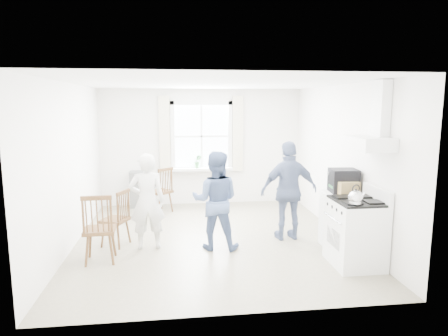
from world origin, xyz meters
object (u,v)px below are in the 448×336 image
(windsor_chair_c, at_px, (120,212))
(person_left, at_px, (147,202))
(windsor_chair_b, at_px, (98,222))
(low_cabinet, at_px, (340,220))
(stereo_stack, at_px, (344,181))
(gas_stove, at_px, (356,232))
(windsor_chair_a, at_px, (163,185))
(person_mid, at_px, (215,200))
(person_right, at_px, (289,191))

(windsor_chair_c, bearing_deg, person_left, -21.39)
(windsor_chair_b, bearing_deg, low_cabinet, 3.57)
(windsor_chair_c, bearing_deg, stereo_stack, -8.10)
(gas_stove, bearing_deg, low_cabinet, 84.32)
(windsor_chair_a, xyz_separation_m, person_left, (-0.20, -2.06, 0.17))
(windsor_chair_a, distance_m, person_mid, 2.35)
(stereo_stack, relative_size, windsor_chair_b, 0.43)
(person_mid, bearing_deg, windsor_chair_c, 1.40)
(windsor_chair_b, bearing_deg, person_mid, 14.50)
(windsor_chair_b, height_order, windsor_chair_c, windsor_chair_b)
(low_cabinet, xyz_separation_m, person_left, (-3.03, 0.33, 0.31))
(windsor_chair_c, relative_size, person_left, 0.61)
(person_right, bearing_deg, person_mid, 8.46)
(windsor_chair_b, bearing_deg, windsor_chair_c, 74.29)
(gas_stove, distance_m, low_cabinet, 0.70)
(stereo_stack, bearing_deg, windsor_chair_a, 140.24)
(windsor_chair_b, bearing_deg, gas_stove, -7.43)
(gas_stove, bearing_deg, person_right, 117.46)
(stereo_stack, height_order, person_mid, person_mid)
(stereo_stack, distance_m, windsor_chair_c, 3.57)
(gas_stove, bearing_deg, windsor_chair_a, 131.81)
(person_left, relative_size, person_right, 0.92)
(person_left, bearing_deg, windsor_chair_b, 37.12)
(person_left, xyz_separation_m, person_mid, (1.06, -0.12, 0.01))
(windsor_chair_a, bearing_deg, windsor_chair_c, -108.77)
(windsor_chair_b, height_order, person_mid, person_mid)
(low_cabinet, xyz_separation_m, stereo_stack, (0.03, 0.01, 0.63))
(low_cabinet, distance_m, person_mid, 2.01)
(windsor_chair_c, relative_size, person_right, 0.56)
(low_cabinet, bearing_deg, person_right, 144.02)
(stereo_stack, relative_size, windsor_chair_a, 0.45)
(windsor_chair_b, xyz_separation_m, person_left, (0.65, 0.56, 0.13))
(person_mid, bearing_deg, low_cabinet, -173.79)
(stereo_stack, xyz_separation_m, windsor_chair_c, (-3.50, 0.50, -0.52))
(windsor_chair_b, distance_m, person_right, 3.08)
(gas_stove, relative_size, windsor_chair_a, 1.15)
(windsor_chair_c, bearing_deg, windsor_chair_b, -105.71)
(stereo_stack, distance_m, person_mid, 2.03)
(person_right, bearing_deg, windsor_chair_b, 9.37)
(stereo_stack, xyz_separation_m, person_right, (-0.73, 0.50, -0.25))
(windsor_chair_b, xyz_separation_m, windsor_chair_c, (0.21, 0.74, -0.06))
(stereo_stack, xyz_separation_m, windsor_chair_a, (-2.86, 2.38, -0.49))
(person_mid, xyz_separation_m, person_right, (1.27, 0.29, 0.06))
(windsor_chair_a, distance_m, person_left, 2.07)
(person_left, height_order, person_mid, person_mid)
(person_right, bearing_deg, low_cabinet, 139.55)
(gas_stove, relative_size, person_right, 0.67)
(low_cabinet, bearing_deg, windsor_chair_c, 171.71)
(stereo_stack, distance_m, person_right, 0.91)
(gas_stove, height_order, person_mid, person_mid)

